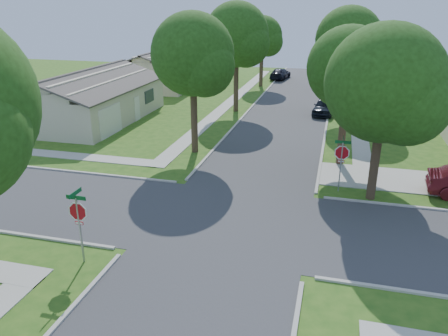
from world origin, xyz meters
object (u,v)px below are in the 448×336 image
tree_e_near (349,72)px  car_curb_east (324,106)px  house_nw_near (90,102)px  car_curb_west (280,74)px  stop_sign_ne (342,155)px  tree_w_mid (237,38)px  tree_w_far (263,38)px  tree_w_near (194,58)px  stop_sign_sw (78,215)px  tree_e_mid (349,43)px  tree_ne_corner (386,89)px  tree_e_far (348,35)px  house_nw_far (165,72)px

tree_e_near → car_curb_east: tree_e_near is taller
house_nw_near → car_curb_west: 27.96m
stop_sign_ne → car_curb_west: size_ratio=0.63×
tree_e_near → tree_w_mid: (-9.39, 12.00, 0.85)m
house_nw_near → car_curb_east: 20.37m
tree_w_far → car_curb_west: size_ratio=1.71×
tree_w_near → tree_w_mid: size_ratio=0.94×
stop_sign_sw → tree_w_near: (0.06, 13.71, 4.08)m
tree_e_mid → tree_w_near: (-9.40, -12.00, -0.14)m
tree_e_near → tree_w_mid: tree_w_mid is taller
tree_e_near → house_nw_near: tree_e_near is taller
tree_ne_corner → tree_e_far: bearing=93.1°
tree_e_near → tree_ne_corner: (1.61, -4.80, -0.05)m
tree_e_near → car_curb_east: size_ratio=1.94×
house_nw_far → car_curb_west: house_nw_far is taller
house_nw_near → car_curb_west: house_nw_near is taller
tree_e_mid → car_curb_west: (-7.96, 18.83, -5.57)m
tree_ne_corner → house_nw_near: size_ratio=0.64×
stop_sign_sw → tree_w_mid: size_ratio=0.31×
stop_sign_sw → tree_e_mid: (9.46, 25.71, 4.22)m
car_curb_east → tree_ne_corner: bearing=-73.7°
tree_ne_corner → house_nw_far: tree_ne_corner is taller
house_nw_near → tree_w_far: bearing=59.2°
tree_e_near → tree_e_mid: tree_e_mid is taller
tree_e_near → tree_w_near: size_ratio=0.92×
tree_e_mid → tree_w_near: tree_e_mid is taller
tree_w_mid → tree_w_far: 13.04m
house_nw_near → car_curb_east: (19.19, 6.80, -0.79)m
tree_e_near → house_nw_far: size_ratio=0.61×
tree_e_near → tree_w_near: (-9.40, 0.00, 0.47)m
stop_sign_ne → tree_ne_corner: 3.96m
house_nw_near → stop_sign_ne: bearing=-26.5°
house_nw_near → car_curb_west: bearing=62.8°
tree_e_near → house_nw_near: bearing=163.9°
tree_w_near → house_nw_near: size_ratio=0.66×
stop_sign_ne → tree_w_far: 30.96m
stop_sign_sw → car_curb_west: bearing=88.1°
tree_e_mid → house_nw_far: bearing=152.1°
tree_e_mid → house_nw_far: size_ratio=0.68×
tree_w_mid → stop_sign_ne: bearing=-60.2°
tree_e_far → car_curb_east: 13.39m
tree_e_far → tree_w_mid: 16.05m
tree_e_mid → stop_sign_ne: bearing=-90.2°
tree_ne_corner → house_nw_near: tree_ne_corner is taller
stop_sign_ne → house_nw_far: bearing=127.2°
tree_w_mid → house_nw_near: 13.77m
stop_sign_ne → tree_ne_corner: tree_ne_corner is taller
tree_w_near → car_curb_east: (7.84, 12.79, -5.39)m
stop_sign_sw → tree_e_mid: tree_e_mid is taller
tree_e_near → house_nw_far: 31.24m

